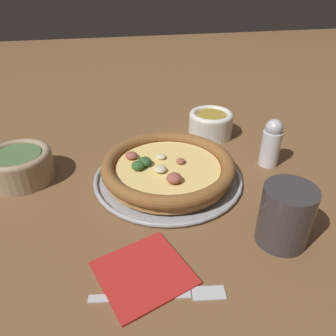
{
  "coord_description": "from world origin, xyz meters",
  "views": [
    {
      "loc": [
        -0.11,
        -0.54,
        0.38
      ],
      "look_at": [
        0.0,
        0.0,
        0.03
      ],
      "focal_mm": 35.0,
      "sensor_mm": 36.0,
      "label": 1
    }
  ],
  "objects_px": {
    "napkin": "(144,272)",
    "drinking_cup": "(286,216)",
    "bowl_near": "(211,123)",
    "bowl_far": "(20,164)",
    "pizza": "(168,167)",
    "pizza_tray": "(168,177)",
    "fork": "(166,295)",
    "pepper_shaker": "(271,143)"
  },
  "relations": [
    {
      "from": "bowl_near",
      "to": "drinking_cup",
      "type": "distance_m",
      "value": 0.38
    },
    {
      "from": "bowl_far",
      "to": "pepper_shaker",
      "type": "height_order",
      "value": "pepper_shaker"
    },
    {
      "from": "fork",
      "to": "pizza",
      "type": "bearing_deg",
      "value": 86.14
    },
    {
      "from": "pizza_tray",
      "to": "fork",
      "type": "bearing_deg",
      "value": -102.0
    },
    {
      "from": "pizza_tray",
      "to": "napkin",
      "type": "relative_size",
      "value": 1.95
    },
    {
      "from": "bowl_near",
      "to": "bowl_far",
      "type": "distance_m",
      "value": 0.45
    },
    {
      "from": "pizza_tray",
      "to": "pepper_shaker",
      "type": "distance_m",
      "value": 0.23
    },
    {
      "from": "bowl_near",
      "to": "drinking_cup",
      "type": "xyz_separation_m",
      "value": [
        -0.0,
        -0.38,
        0.02
      ]
    },
    {
      "from": "napkin",
      "to": "pizza",
      "type": "bearing_deg",
      "value": 70.56
    },
    {
      "from": "bowl_near",
      "to": "pizza",
      "type": "bearing_deg",
      "value": -129.71
    },
    {
      "from": "napkin",
      "to": "pepper_shaker",
      "type": "relative_size",
      "value": 1.46
    },
    {
      "from": "napkin",
      "to": "pizza_tray",
      "type": "bearing_deg",
      "value": 70.44
    },
    {
      "from": "bowl_near",
      "to": "bowl_far",
      "type": "relative_size",
      "value": 0.85
    },
    {
      "from": "napkin",
      "to": "pepper_shaker",
      "type": "distance_m",
      "value": 0.4
    },
    {
      "from": "pizza_tray",
      "to": "drinking_cup",
      "type": "height_order",
      "value": "drinking_cup"
    },
    {
      "from": "pizza",
      "to": "fork",
      "type": "distance_m",
      "value": 0.28
    },
    {
      "from": "pizza_tray",
      "to": "drinking_cup",
      "type": "bearing_deg",
      "value": -55.0
    },
    {
      "from": "napkin",
      "to": "fork",
      "type": "bearing_deg",
      "value": -60.34
    },
    {
      "from": "pizza_tray",
      "to": "pizza",
      "type": "xyz_separation_m",
      "value": [
        -0.0,
        -0.0,
        0.02
      ]
    },
    {
      "from": "pizza",
      "to": "bowl_far",
      "type": "distance_m",
      "value": 0.3
    },
    {
      "from": "pizza_tray",
      "to": "bowl_far",
      "type": "bearing_deg",
      "value": 168.26
    },
    {
      "from": "fork",
      "to": "pepper_shaker",
      "type": "xyz_separation_m",
      "value": [
        0.28,
        0.29,
        0.05
      ]
    },
    {
      "from": "bowl_far",
      "to": "drinking_cup",
      "type": "bearing_deg",
      "value": -31.36
    },
    {
      "from": "pizza",
      "to": "napkin",
      "type": "height_order",
      "value": "pizza"
    },
    {
      "from": "pizza_tray",
      "to": "fork",
      "type": "relative_size",
      "value": 1.65
    },
    {
      "from": "bowl_far",
      "to": "drinking_cup",
      "type": "distance_m",
      "value": 0.51
    },
    {
      "from": "fork",
      "to": "bowl_near",
      "type": "bearing_deg",
      "value": 73.64
    },
    {
      "from": "drinking_cup",
      "to": "pepper_shaker",
      "type": "relative_size",
      "value": 0.94
    },
    {
      "from": "pizza_tray",
      "to": "bowl_near",
      "type": "height_order",
      "value": "bowl_near"
    },
    {
      "from": "drinking_cup",
      "to": "napkin",
      "type": "bearing_deg",
      "value": -173.56
    },
    {
      "from": "pizza_tray",
      "to": "drinking_cup",
      "type": "relative_size",
      "value": 3.02
    },
    {
      "from": "pizza",
      "to": "pepper_shaker",
      "type": "relative_size",
      "value": 2.53
    },
    {
      "from": "pizza",
      "to": "drinking_cup",
      "type": "xyz_separation_m",
      "value": [
        0.14,
        -0.2,
        0.02
      ]
    },
    {
      "from": "pepper_shaker",
      "to": "fork",
      "type": "bearing_deg",
      "value": -134.81
    },
    {
      "from": "pizza",
      "to": "drinking_cup",
      "type": "height_order",
      "value": "drinking_cup"
    },
    {
      "from": "pepper_shaker",
      "to": "bowl_far",
      "type": "bearing_deg",
      "value": 175.01
    },
    {
      "from": "drinking_cup",
      "to": "napkin",
      "type": "height_order",
      "value": "drinking_cup"
    },
    {
      "from": "pizza",
      "to": "bowl_near",
      "type": "relative_size",
      "value": 2.45
    },
    {
      "from": "bowl_near",
      "to": "fork",
      "type": "xyz_separation_m",
      "value": [
        -0.2,
        -0.44,
        -0.03
      ]
    },
    {
      "from": "bowl_far",
      "to": "napkin",
      "type": "height_order",
      "value": "bowl_far"
    },
    {
      "from": "bowl_far",
      "to": "napkin",
      "type": "distance_m",
      "value": 0.36
    },
    {
      "from": "napkin",
      "to": "drinking_cup",
      "type": "bearing_deg",
      "value": 6.44
    }
  ]
}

